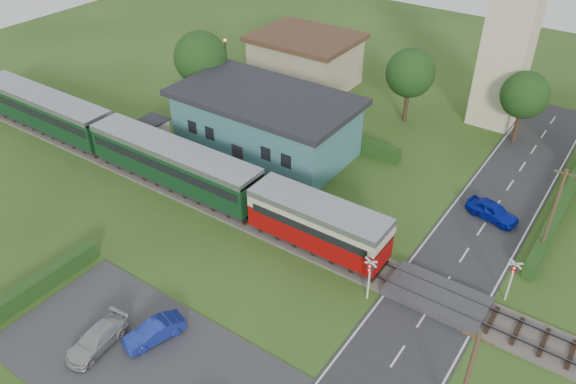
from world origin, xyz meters
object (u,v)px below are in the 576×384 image
Objects in this scene: house_west at (305,60)px; car_park_blue at (154,332)px; train at (145,151)px; car_park_silver at (97,339)px; equipment_hut at (154,132)px; crossing_signal_near at (370,273)px; crossing_signal_far at (512,275)px; church_tower at (515,17)px; pedestrian_near at (279,188)px; pedestrian_far at (167,146)px; station_building at (265,122)px; car_on_road at (492,211)px.

house_west is 37.71m from car_park_blue.
car_park_silver is at bearing -52.56° from train.
house_west reaches higher than equipment_hut.
car_park_blue is at bearing -130.52° from crossing_signal_near.
house_west is 35.26m from crossing_signal_far.
train is 4.00× the size of house_west.
pedestrian_near is at bearing -112.06° from church_tower.
church_tower is (20.61, 26.00, 8.05)m from train.
church_tower reaches higher than crossing_signal_far.
crossing_signal_near reaches higher than car_park_silver.
pedestrian_far is at bearing -92.84° from house_west.
crossing_signal_far reaches higher than car_park_silver.
crossing_signal_far is (23.60, -6.60, -0.55)m from station_building.
church_tower is 19.12m from car_on_road.
station_building is at bearing -131.41° from church_tower.
car_park_blue is at bearing 113.46° from pedestrian_near.
crossing_signal_near is 8.65m from crossing_signal_far.
station_building is at bearing 127.66° from car_park_blue.
house_west is at bearing 81.38° from equipment_hut.
church_tower is at bearing 30.66° from car_on_road.
crossing_signal_near is at bearing -49.89° from house_west.
car_park_blue is at bearing -149.10° from pedestrian_far.
station_building is at bearing 35.92° from equipment_hut.
crossing_signal_near is at bearing 66.91° from car_park_blue.
car_park_blue reaches higher than car_park_silver.
church_tower is 4.89× the size of car_park_blue.
car_park_blue is (12.88, -35.38, -2.12)m from house_west.
crossing_signal_far is 17.95m from pedestrian_near.
house_west is 2.69× the size of car_park_silver.
house_west is 2.75× the size of car_on_road.
equipment_hut is at bearing 116.69° from car_on_road.
station_building is 10.61m from train.
train reaches higher than equipment_hut.
house_west is at bearing 109.65° from station_building.
pedestrian_far is (-29.60, 0.35, -0.92)m from crossing_signal_far.
house_west is (-20.00, -3.00, -7.43)m from church_tower.
house_west is (0.61, 23.00, 0.61)m from train.
crossing_signal_near is 2.13× the size of pedestrian_far.
car_on_road is at bearing 54.89° from car_park_silver.
pedestrian_near reaches higher than car_park_blue.
pedestrian_near is (-14.44, -7.20, 0.47)m from car_on_road.
station_building reaches higher than crossing_signal_far.
station_building is at bearing -55.50° from pedestrian_far.
equipment_hut is 2.12m from pedestrian_far.
car_park_silver is (11.19, -14.62, -1.51)m from train.
church_tower is at bearing 72.18° from car_park_silver.
station_building is 8.79m from pedestrian_far.
train is at bearing -128.41° from church_tower.
car_on_road is (3.72, 12.63, -1.42)m from crossing_signal_near.
car_on_road reaches higher than car_park_silver.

